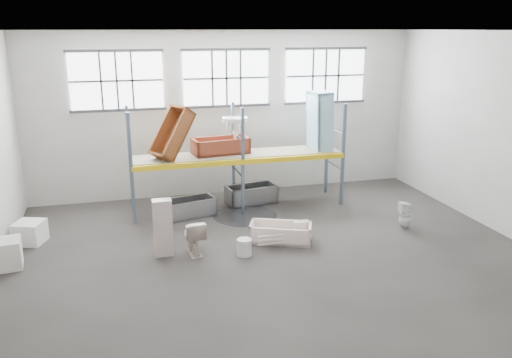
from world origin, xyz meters
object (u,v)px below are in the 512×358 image
object	(u,v)px
bathtub_beige	(281,233)
bucket	(244,247)
steel_tub_right	(251,194)
toilet_white	(405,215)
steel_tub_left	(190,208)
cistern_tall	(163,228)
rust_tub_flat	(221,146)
carton_near	(3,254)
toilet_beige	(194,236)
blue_tub_upright	(320,122)

from	to	relation	value
bathtub_beige	bucket	world-z (taller)	bathtub_beige
bathtub_beige	steel_tub_right	world-z (taller)	steel_tub_right
toilet_white	steel_tub_right	bearing A→B (deg)	-121.77
bucket	steel_tub_left	bearing A→B (deg)	106.30
toilet_white	bathtub_beige	bearing A→B (deg)	-80.21
steel_tub_left	steel_tub_right	xyz separation A→B (m)	(1.94, 0.67, 0.02)
cistern_tall	bathtub_beige	bearing A→B (deg)	0.94
bathtub_beige	rust_tub_flat	xyz separation A→B (m)	(-0.88, 2.94, 1.60)
rust_tub_flat	carton_near	bearing A→B (deg)	-152.70
bucket	toilet_beige	bearing A→B (deg)	159.36
toilet_beige	bucket	bearing A→B (deg)	154.60
toilet_white	steel_tub_right	distance (m)	4.52
toilet_beige	blue_tub_upright	distance (m)	5.51
toilet_beige	bucket	distance (m)	1.20
bathtub_beige	carton_near	xyz separation A→B (m)	(-6.29, 0.15, 0.10)
steel_tub_right	carton_near	world-z (taller)	carton_near
cistern_tall	rust_tub_flat	size ratio (longest dim) A/B	0.85
bathtub_beige	toilet_white	world-z (taller)	toilet_white
cistern_tall	blue_tub_upright	world-z (taller)	blue_tub_upright
toilet_white	steel_tub_left	distance (m)	5.81
toilet_beige	steel_tub_left	world-z (taller)	toilet_beige
toilet_white	carton_near	world-z (taller)	toilet_white
toilet_white	steel_tub_left	size ratio (longest dim) A/B	0.52
bathtub_beige	rust_tub_flat	size ratio (longest dim) A/B	0.95
toilet_beige	steel_tub_right	xyz separation A→B (m)	(2.20, 3.15, -0.15)
rust_tub_flat	bucket	xyz separation A→B (m)	(-0.18, -3.51, -1.62)
rust_tub_flat	cistern_tall	bearing A→B (deg)	-123.12
steel_tub_left	blue_tub_upright	world-z (taller)	blue_tub_upright
blue_tub_upright	carton_near	xyz separation A→B (m)	(-8.35, -2.62, -2.08)
cistern_tall	toilet_beige	bearing A→B (deg)	-7.35
steel_tub_right	blue_tub_upright	xyz separation A→B (m)	(2.02, -0.22, 2.12)
cistern_tall	bucket	distance (m)	1.92
bathtub_beige	steel_tub_left	world-z (taller)	steel_tub_left
bathtub_beige	toilet_beige	bearing A→B (deg)	-152.75
toilet_beige	carton_near	world-z (taller)	toilet_beige
steel_tub_right	bucket	distance (m)	3.73
steel_tub_left	rust_tub_flat	size ratio (longest dim) A/B	0.87
steel_tub_right	blue_tub_upright	distance (m)	2.94
steel_tub_left	rust_tub_flat	distance (m)	1.97
rust_tub_flat	toilet_white	bearing A→B (deg)	-34.42
cistern_tall	steel_tub_right	xyz separation A→B (m)	(2.88, 3.07, -0.40)
bucket	cistern_tall	bearing A→B (deg)	164.39
steel_tub_left	bucket	xyz separation A→B (m)	(0.85, -2.90, -0.06)
blue_tub_upright	steel_tub_left	bearing A→B (deg)	-173.62
cistern_tall	carton_near	bearing A→B (deg)	175.90
bathtub_beige	toilet_beige	distance (m)	2.18
steel_tub_right	toilet_beige	bearing A→B (deg)	-124.91
toilet_beige	steel_tub_left	bearing A→B (deg)	-100.71
bathtub_beige	blue_tub_upright	bearing A→B (deg)	76.72
toilet_white	bucket	size ratio (longest dim) A/B	1.82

